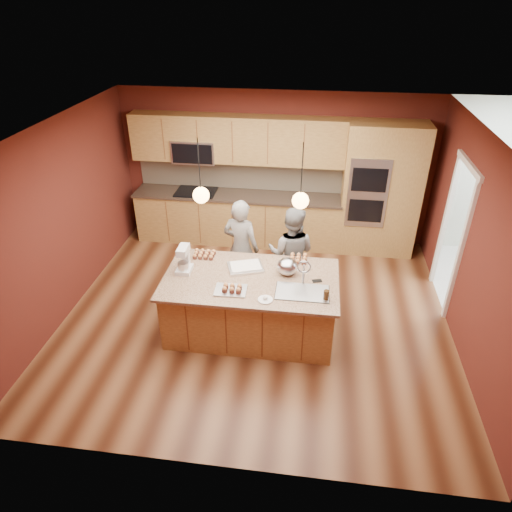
# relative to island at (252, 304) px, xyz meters

# --- Properties ---
(floor) EXTENTS (5.50, 5.50, 0.00)m
(floor) POSITION_rel_island_xyz_m (0.02, 0.33, -0.44)
(floor) COLOR #442111
(floor) RESTS_ON ground
(ceiling) EXTENTS (5.50, 5.50, 0.00)m
(ceiling) POSITION_rel_island_xyz_m (0.02, 0.33, 2.26)
(ceiling) COLOR white
(ceiling) RESTS_ON ground
(wall_back) EXTENTS (5.50, 0.00, 5.50)m
(wall_back) POSITION_rel_island_xyz_m (0.02, 2.83, 0.91)
(wall_back) COLOR #521D16
(wall_back) RESTS_ON ground
(wall_front) EXTENTS (5.50, 0.00, 5.50)m
(wall_front) POSITION_rel_island_xyz_m (0.02, -2.17, 0.91)
(wall_front) COLOR #521D16
(wall_front) RESTS_ON ground
(wall_left) EXTENTS (0.00, 5.00, 5.00)m
(wall_left) POSITION_rel_island_xyz_m (-2.73, 0.33, 0.91)
(wall_left) COLOR #521D16
(wall_left) RESTS_ON ground
(wall_right) EXTENTS (0.00, 5.00, 5.00)m
(wall_right) POSITION_rel_island_xyz_m (2.77, 0.33, 0.91)
(wall_right) COLOR #521D16
(wall_right) RESTS_ON ground
(cabinet_run) EXTENTS (3.74, 0.64, 2.30)m
(cabinet_run) POSITION_rel_island_xyz_m (-0.66, 2.58, 0.55)
(cabinet_run) COLOR olive
(cabinet_run) RESTS_ON floor
(oven_column) EXTENTS (1.30, 0.62, 2.30)m
(oven_column) POSITION_rel_island_xyz_m (1.86, 2.53, 0.71)
(oven_column) COLOR olive
(oven_column) RESTS_ON floor
(doorway_trim) EXTENTS (0.08, 1.11, 2.20)m
(doorway_trim) POSITION_rel_island_xyz_m (2.75, 1.13, 0.61)
(doorway_trim) COLOR white
(doorway_trim) RESTS_ON wall_right
(pendant_left) EXTENTS (0.20, 0.20, 0.80)m
(pendant_left) POSITION_rel_island_xyz_m (-0.61, 0.00, 1.57)
(pendant_left) COLOR black
(pendant_left) RESTS_ON ceiling
(pendant_right) EXTENTS (0.20, 0.20, 0.80)m
(pendant_right) POSITION_rel_island_xyz_m (0.58, 0.00, 1.57)
(pendant_right) COLOR black
(pendant_right) RESTS_ON ceiling
(island) EXTENTS (2.31, 1.30, 1.23)m
(island) POSITION_rel_island_xyz_m (0.00, 0.00, 0.00)
(island) COLOR olive
(island) RESTS_ON floor
(person_left) EXTENTS (0.65, 0.51, 1.56)m
(person_left) POSITION_rel_island_xyz_m (-0.29, 0.90, 0.34)
(person_left) COLOR black
(person_left) RESTS_ON floor
(person_right) EXTENTS (0.78, 0.65, 1.48)m
(person_right) POSITION_rel_island_xyz_m (0.46, 0.90, 0.30)
(person_right) COLOR gray
(person_right) RESTS_ON floor
(stand_mixer) EXTENTS (0.19, 0.27, 0.37)m
(stand_mixer) POSITION_rel_island_xyz_m (-0.93, 0.07, 0.57)
(stand_mixer) COLOR white
(stand_mixer) RESTS_ON island
(sheet_cake) EXTENTS (0.55, 0.47, 0.05)m
(sheet_cake) POSITION_rel_island_xyz_m (-0.12, 0.24, 0.44)
(sheet_cake) COLOR white
(sheet_cake) RESTS_ON island
(cooling_rack) EXTENTS (0.41, 0.30, 0.02)m
(cooling_rack) POSITION_rel_island_xyz_m (-0.23, -0.31, 0.42)
(cooling_rack) COLOR #B1B4B8
(cooling_rack) RESTS_ON island
(mixing_bowl) EXTENTS (0.28, 0.28, 0.23)m
(mixing_bowl) POSITION_rel_island_xyz_m (0.45, 0.18, 0.52)
(mixing_bowl) COLOR silver
(mixing_bowl) RESTS_ON island
(plate) EXTENTS (0.19, 0.19, 0.01)m
(plate) POSITION_rel_island_xyz_m (0.23, -0.45, 0.42)
(plate) COLOR white
(plate) RESTS_ON island
(tumbler) EXTENTS (0.07, 0.07, 0.13)m
(tumbler) POSITION_rel_island_xyz_m (0.97, -0.34, 0.48)
(tumbler) COLOR #36210D
(tumbler) RESTS_ON island
(phone) EXTENTS (0.14, 0.10, 0.01)m
(phone) POSITION_rel_island_xyz_m (0.85, 0.05, 0.42)
(phone) COLOR black
(phone) RESTS_ON island
(cupcakes_left) EXTENTS (0.32, 0.24, 0.07)m
(cupcakes_left) POSITION_rel_island_xyz_m (-0.75, 0.47, 0.45)
(cupcakes_left) COLOR #D0874A
(cupcakes_left) RESTS_ON island
(cupcakes_rack) EXTENTS (0.26, 0.17, 0.08)m
(cupcakes_rack) POSITION_rel_island_xyz_m (-0.20, -0.33, 0.47)
(cupcakes_rack) COLOR #D0874A
(cupcakes_rack) RESTS_ON island
(cupcakes_right) EXTENTS (0.25, 0.25, 0.07)m
(cupcakes_right) POSITION_rel_island_xyz_m (0.58, 0.53, 0.45)
(cupcakes_right) COLOR #D0874A
(cupcakes_right) RESTS_ON island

